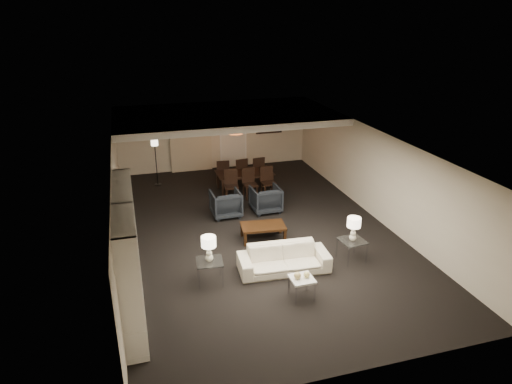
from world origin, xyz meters
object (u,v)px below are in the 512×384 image
object	(u,v)px
sofa	(284,259)
chair_fr	(257,169)
television	(129,238)
armchair_left	(226,204)
chair_nl	(232,186)
chair_nr	(268,182)
vase_blue	(130,283)
marble_table	(302,288)
floor_speaker	(136,261)
dining_table	(245,182)
floor_lamp	(156,162)
coffee_table	(263,232)
chair_fl	(223,173)
vase_amber	(126,239)
chair_nm	(250,184)
pendant_light	(235,130)
table_lamp_left	(209,249)
side_table_left	(210,272)
table_lamp_right	(353,229)
armchair_right	(266,199)
chair_fm	(240,171)
side_table_right	(352,250)

from	to	relation	value
sofa	chair_fr	bearing A→B (deg)	83.73
sofa	television	xyz separation A→B (m)	(-3.30, 0.56, 0.73)
armchair_left	chair_nl	size ratio (longest dim) A/B	0.88
chair_nr	vase_blue	bearing A→B (deg)	-128.78
marble_table	floor_speaker	xyz separation A→B (m)	(-3.22, 1.53, 0.30)
dining_table	sofa	bearing A→B (deg)	-94.41
floor_lamp	coffee_table	bearing A→B (deg)	-64.83
marble_table	chair_fl	world-z (taller)	chair_fl
sofa	coffee_table	xyz separation A→B (m)	(0.00, 1.60, -0.10)
television	sofa	bearing A→B (deg)	-99.68
vase_amber	dining_table	distance (m)	7.01
marble_table	chair_fl	bearing A→B (deg)	91.42
television	chair_nr	world-z (taller)	television
chair_nm	pendant_light	bearing A→B (deg)	93.22
table_lamp_left	television	world-z (taller)	television
chair_nl	television	bearing A→B (deg)	-121.93
vase_blue	pendant_light	bearing A→B (deg)	63.06
armchair_left	chair_nl	distance (m)	1.18
side_table_left	vase_blue	bearing A→B (deg)	-138.98
vase_amber	dining_table	xyz separation A→B (m)	(3.76, 5.76, -1.33)
vase_amber	dining_table	size ratio (longest dim) A/B	0.09
vase_blue	chair_nl	size ratio (longest dim) A/B	0.18
table_lamp_right	table_lamp_left	bearing A→B (deg)	180.00
marble_table	chair_fr	size ratio (longest dim) A/B	0.49
pendant_light	armchair_right	bearing A→B (deg)	-82.35
side_table_left	floor_speaker	bearing A→B (deg)	164.17
armchair_left	vase_blue	xyz separation A→B (m)	(-2.73, -4.72, 0.76)
armchair_left	chair_nm	xyz separation A→B (m)	(1.03, 1.10, 0.09)
sofa	chair_fm	world-z (taller)	chair_fm
television	chair_fl	distance (m)	6.04
table_lamp_right	television	xyz separation A→B (m)	(-5.00, 0.56, 0.21)
chair_fl	dining_table	bearing A→B (deg)	138.04
pendant_light	vase_blue	size ratio (longest dim) A/B	3.07
armchair_left	sofa	bearing A→B (deg)	98.75
coffee_table	chair_nl	bearing A→B (deg)	93.45
pendant_light	dining_table	size ratio (longest dim) A/B	0.29
coffee_table	chair_fr	size ratio (longest dim) A/B	1.19
table_lamp_left	chair_fr	world-z (taller)	table_lamp_left
chair_nl	chair_fl	world-z (taller)	same
vase_blue	dining_table	distance (m)	7.52
chair_fm	chair_nl	bearing A→B (deg)	58.10
chair_fl	chair_fr	xyz separation A→B (m)	(1.20, 0.00, 0.00)
television	chair_fm	size ratio (longest dim) A/B	1.02
chair_nr	table_lamp_left	bearing A→B (deg)	-123.76
chair_fm	chair_nr	bearing A→B (deg)	107.65
television	chair_nl	size ratio (longest dim) A/B	1.02
chair_nl	chair_fr	world-z (taller)	same
table_lamp_right	marble_table	xyz separation A→B (m)	(-1.70, -1.10, -0.58)
side_table_right	armchair_left	bearing A→B (deg)	124.88
pendant_light	coffee_table	xyz separation A→B (m)	(-0.28, -4.09, -1.72)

